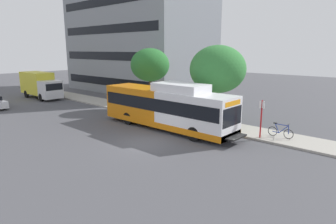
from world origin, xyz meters
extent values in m
plane|color=#4C4C51|center=(0.00, 8.00, 0.00)|extent=(120.00, 120.00, 0.00)
cube|color=#A8A399|center=(7.00, 6.00, 0.07)|extent=(3.00, 56.00, 0.14)
cube|color=white|center=(3.71, -1.45, 1.69)|extent=(2.54, 5.80, 2.73)
cube|color=orange|center=(3.71, 4.35, 1.69)|extent=(2.54, 5.80, 2.73)
cube|color=orange|center=(3.71, 1.45, 0.54)|extent=(2.57, 11.60, 0.44)
cube|color=black|center=(3.71, 1.45, 2.05)|extent=(2.58, 11.25, 0.96)
cube|color=black|center=(3.71, -4.31, 1.85)|extent=(2.34, 0.10, 1.24)
cube|color=orange|center=(3.71, -4.32, 2.72)|extent=(1.90, 0.08, 0.32)
cube|color=white|center=(3.71, 0.00, 3.35)|extent=(2.16, 4.06, 0.60)
cube|color=black|center=(3.71, -4.70, 0.55)|extent=(1.78, 0.60, 0.10)
cylinder|color=black|center=(2.58, -2.15, 0.50)|extent=(0.30, 1.00, 1.00)
cylinder|color=black|center=(4.84, -2.15, 0.50)|extent=(0.30, 1.00, 1.00)
cylinder|color=black|center=(2.58, 4.64, 0.50)|extent=(0.30, 1.00, 1.00)
cylinder|color=black|center=(4.84, 4.64, 0.50)|extent=(0.30, 1.00, 1.00)
cylinder|color=red|center=(5.93, -5.31, 1.44)|extent=(0.10, 0.10, 2.60)
cube|color=white|center=(5.91, -5.31, 2.44)|extent=(0.04, 0.36, 0.48)
torus|color=black|center=(6.91, -6.88, 0.47)|extent=(0.04, 0.66, 0.66)
torus|color=black|center=(6.91, -5.78, 0.47)|extent=(0.04, 0.66, 0.66)
cylinder|color=navy|center=(6.91, -6.53, 0.74)|extent=(0.05, 0.64, 0.64)
cylinder|color=navy|center=(6.91, -6.08, 0.74)|extent=(0.05, 0.34, 0.62)
cylinder|color=navy|center=(6.91, -6.38, 1.04)|extent=(0.05, 0.90, 0.05)
cylinder|color=navy|center=(6.91, -6.00, 0.46)|extent=(0.05, 0.45, 0.08)
cylinder|color=navy|center=(6.91, -6.85, 0.81)|extent=(0.05, 0.10, 0.67)
cylinder|color=black|center=(6.91, -6.83, 1.14)|extent=(0.52, 0.03, 0.03)
cube|color=black|center=(6.91, -5.93, 1.08)|extent=(0.12, 0.24, 0.06)
cylinder|color=#4C3823|center=(7.79, -0.55, 1.47)|extent=(0.28, 0.28, 2.66)
ellipsoid|color=#337A38|center=(7.79, -0.55, 4.51)|extent=(4.55, 4.55, 3.87)
cylinder|color=#4C3823|center=(8.16, 7.64, 1.62)|extent=(0.28, 0.28, 2.96)
ellipsoid|color=#286B2D|center=(8.16, 7.64, 4.56)|extent=(3.91, 3.91, 3.32)
cylinder|color=black|center=(-1.91, 19.00, 0.32)|extent=(0.20, 0.64, 0.64)
cube|color=silver|center=(3.80, 20.34, 1.35)|extent=(2.30, 2.00, 2.10)
cube|color=yellow|center=(3.80, 23.84, 1.90)|extent=(2.30, 5.00, 2.70)
cube|color=black|center=(3.80, 19.37, 1.75)|extent=(2.07, 0.08, 0.80)
cylinder|color=black|center=(2.77, 20.78, 0.46)|extent=(0.26, 0.92, 0.92)
cylinder|color=black|center=(4.83, 20.78, 0.46)|extent=(0.26, 0.92, 0.92)
cylinder|color=black|center=(2.77, 24.92, 0.46)|extent=(0.26, 0.92, 0.92)
cylinder|color=black|center=(4.83, 24.92, 0.46)|extent=(0.26, 0.92, 0.92)
cube|color=gray|center=(17.44, 19.43, 12.19)|extent=(11.64, 21.13, 24.38)
cube|color=black|center=(17.44, 19.43, 1.74)|extent=(11.70, 19.44, 1.10)
cube|color=black|center=(17.44, 19.43, 5.23)|extent=(11.70, 19.44, 1.10)
cube|color=black|center=(17.44, 19.43, 8.71)|extent=(11.70, 19.44, 1.10)
cube|color=black|center=(17.44, 19.43, 12.19)|extent=(11.70, 19.44, 1.10)
camera|label=1|loc=(-12.56, -13.38, 6.08)|focal=30.97mm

